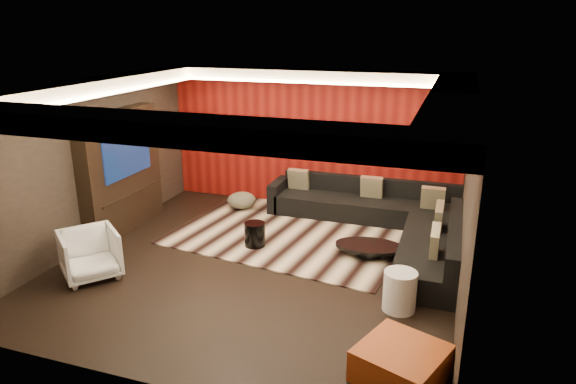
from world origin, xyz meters
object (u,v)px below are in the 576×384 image
(coffee_table, at_px, (369,250))
(armchair, at_px, (90,254))
(white_side_table, at_px, (400,291))
(orange_ottoman, at_px, (401,363))
(sectional_sofa, at_px, (386,221))
(drum_stool, at_px, (255,234))

(coffee_table, relative_size, armchair, 1.38)
(white_side_table, bearing_deg, armchair, -173.31)
(coffee_table, distance_m, orange_ottoman, 3.04)
(orange_ottoman, bearing_deg, coffee_table, 106.32)
(white_side_table, distance_m, sectional_sofa, 2.57)
(drum_stool, bearing_deg, sectional_sofa, 31.48)
(coffee_table, relative_size, drum_stool, 2.68)
(armchair, bearing_deg, coffee_table, -22.46)
(orange_ottoman, distance_m, armchair, 4.76)
(drum_stool, bearing_deg, white_side_table, -26.24)
(drum_stool, height_order, white_side_table, white_side_table)
(drum_stool, xyz_separation_m, sectional_sofa, (2.03, 1.25, 0.04))
(drum_stool, height_order, orange_ottoman, drum_stool)
(coffee_table, distance_m, sectional_sofa, 1.03)
(orange_ottoman, relative_size, sectional_sofa, 0.23)
(drum_stool, relative_size, orange_ottoman, 0.50)
(white_side_table, relative_size, sectional_sofa, 0.15)
(coffee_table, height_order, white_side_table, white_side_table)
(coffee_table, height_order, sectional_sofa, sectional_sofa)
(orange_ottoman, distance_m, sectional_sofa, 3.99)
(drum_stool, distance_m, sectional_sofa, 2.39)
(armchair, height_order, sectional_sofa, sectional_sofa)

